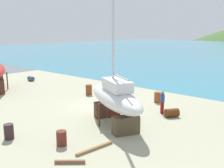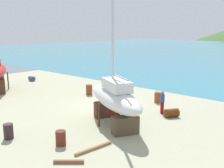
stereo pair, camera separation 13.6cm
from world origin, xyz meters
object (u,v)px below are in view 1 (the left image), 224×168
worker (162,102)px  barrel_ochre (157,97)px  barrel_rust_mid (9,132)px  barrel_tar_black (61,138)px  barrel_rust_far (172,113)px  barrel_tipped_left (31,79)px  barrel_tipped_center (89,90)px  sailboat_far_slipway (115,98)px

worker → barrel_ochre: 3.02m
barrel_ochre → barrel_rust_mid: 12.23m
barrel_tar_black → barrel_rust_far: barrel_tar_black is taller
barrel_tipped_left → barrel_rust_mid: barrel_rust_mid is taller
barrel_rust_far → barrel_tipped_center: bearing=175.5°
barrel_tipped_center → barrel_ochre: (6.27, 1.88, -0.03)m
barrel_ochre → barrel_rust_far: barrel_ochre is taller
barrel_tipped_left → barrel_tar_black: bearing=-27.8°
barrel_ochre → barrel_rust_mid: bearing=-100.0°
sailboat_far_slipway → barrel_tar_black: bearing=116.6°
barrel_ochre → barrel_rust_mid: size_ratio=1.03×
barrel_tipped_left → barrel_tipped_center: (10.07, -0.25, 0.20)m
barrel_tar_black → barrel_rust_mid: barrel_rust_mid is taller
barrel_tipped_left → barrel_tipped_center: bearing=-1.4°
worker → barrel_ochre: (-1.86, 2.34, -0.43)m
barrel_tar_black → barrel_ochre: (-0.76, 10.65, 0.05)m
sailboat_far_slipway → barrel_rust_far: 4.53m
sailboat_far_slipway → barrel_rust_mid: size_ratio=14.51×
barrel_tipped_center → barrel_tar_black: 11.24m
barrel_tar_black → barrel_rust_far: (2.03, 8.06, -0.10)m
barrel_rust_far → barrel_tar_black: bearing=-104.2°
worker → barrel_tar_black: bearing=41.1°
barrel_rust_mid → barrel_rust_far: barrel_rust_mid is taller
sailboat_far_slipway → worker: (1.04, 4.04, -0.90)m
worker → barrel_ochre: size_ratio=1.89×
barrel_tar_black → barrel_rust_mid: 3.21m
barrel_tipped_center → barrel_tar_black: bearing=-51.3°
barrel_tar_black → sailboat_far_slipway: bearing=89.2°
sailboat_far_slipway → barrel_tar_black: 4.48m
worker → barrel_tipped_center: 8.15m
barrel_ochre → barrel_tipped_left: bearing=-174.3°
barrel_tipped_left → sailboat_far_slipway: bearing=-15.5°
barrel_rust_far → sailboat_far_slipway: bearing=-117.5°
barrel_tipped_center → barrel_rust_far: barrel_tipped_center is taller
worker → barrel_rust_far: bearing=124.3°
worker → barrel_tar_black: (-1.10, -8.30, -0.47)m
sailboat_far_slipway → barrel_tar_black: size_ratio=15.71×
sailboat_far_slipway → worker: sailboat_far_slipway is taller
sailboat_far_slipway → barrel_tar_black: sailboat_far_slipway is taller
sailboat_far_slipway → worker: size_ratio=7.46×
sailboat_far_slipway → barrel_ochre: sailboat_far_slipway is taller
barrel_tipped_left → barrel_tipped_center: 10.08m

